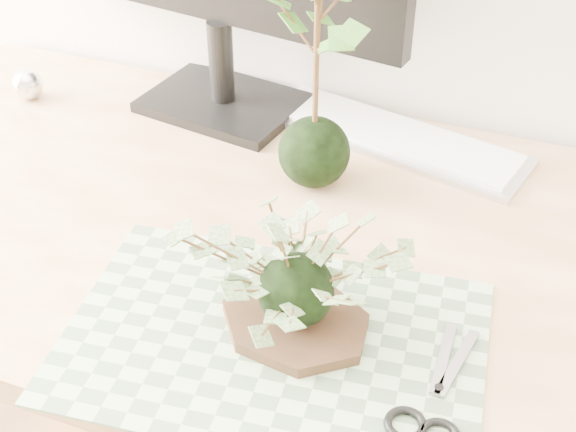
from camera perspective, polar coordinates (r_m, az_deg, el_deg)
name	(u,v)px	position (r m, az deg, el deg)	size (l,w,h in m)	color
desk	(352,297)	(1.10, 4.55, -5.79)	(1.60, 0.70, 0.74)	beige
cutting_mat	(273,341)	(0.92, -1.04, -8.86)	(0.47, 0.31, 0.00)	#516D50
stone_dish	(296,323)	(0.92, 0.54, -7.59)	(0.18, 0.18, 0.01)	black
ivy_kokedama	(296,262)	(0.86, 0.58, -3.32)	(0.30, 0.30, 0.17)	black
keyboard	(392,136)	(1.26, 7.42, 5.63)	(0.45, 0.22, 0.02)	#BABAC0
foil_ball	(28,84)	(1.42, -18.02, 8.89)	(0.05, 0.05, 0.05)	silver
scissors	(431,414)	(0.85, 10.11, -13.68)	(0.08, 0.18, 0.01)	gray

